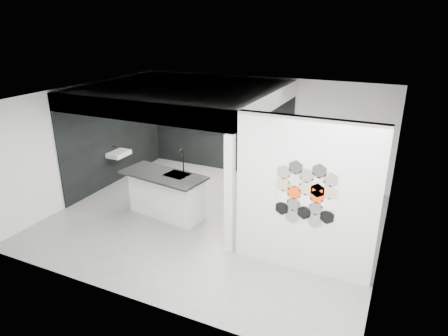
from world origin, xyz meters
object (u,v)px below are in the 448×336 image
stockpot (180,119)px  glass_vase (265,130)px  glass_bowl (265,130)px  partition_panel (305,198)px  kitchen_island (166,193)px  wall_basin (119,154)px  kettle (251,128)px  utensil_cup (194,122)px  bottle_dark (206,123)px

stockpot → glass_vase: (2.70, 0.00, -0.01)m
glass_bowl → partition_panel: bearing=-61.8°
kitchen_island → stockpot: size_ratio=9.87×
wall_basin → stockpot: stockpot is taller
kitchen_island → glass_bowl: kitchen_island is taller
stockpot → kettle: 2.28m
kitchen_island → kettle: 3.33m
utensil_cup → glass_bowl: bearing=0.0°
partition_panel → stockpot: bearing=141.0°
kettle → bottle_dark: size_ratio=1.05×
partition_panel → wall_basin: (-5.46, 1.80, -0.55)m
partition_panel → wall_basin: partition_panel is taller
glass_vase → glass_bowl: bearing=0.0°
wall_basin → glass_bowl: 4.00m
kitchen_island → stockpot: bearing=122.9°
stockpot → glass_vase: bearing=0.0°
kitchen_island → glass_vase: size_ratio=13.62×
partition_panel → wall_basin: 5.78m
kettle → utensil_cup: 1.82m
partition_panel → kitchen_island: size_ratio=1.36×
glass_vase → bottle_dark: bearing=180.0°
kitchen_island → glass_bowl: 3.45m
kettle → bottle_dark: (-1.40, 0.00, 0.01)m
kitchen_island → kettle: bearing=83.0°
stockpot → bottle_dark: stockpot is taller
partition_panel → kettle: bearing=122.8°
partition_panel → utensil_cup: bearing=138.2°
kitchen_island → utensil_cup: kitchen_island is taller
stockpot → utensil_cup: 0.46m
kettle → bottle_dark: 1.40m
kettle → glass_vase: glass_vase is taller
kitchen_island → glass_bowl: bearing=76.1°
glass_bowl → utensil_cup: bearing=180.0°
glass_vase → utensil_cup: 2.24m
wall_basin → utensil_cup: bearing=60.9°
partition_panel → bottle_dark: (-3.89, 3.87, -0.01)m
kitchen_island → glass_bowl: size_ratio=13.85×
utensil_cup → bottle_dark: bearing=0.0°
kettle → utensil_cup: (-1.82, 0.00, -0.01)m
glass_vase → utensil_cup: (-2.24, 0.00, -0.02)m
partition_panel → kettle: partition_panel is taller
kitchen_island → bottle_dark: size_ratio=13.73×
glass_bowl → bottle_dark: (-1.82, 0.00, 0.02)m
kitchen_island → glass_vase: kitchen_island is taller
partition_panel → glass_vase: bearing=118.2°
glass_vase → bottle_dark: size_ratio=1.01×
bottle_dark → glass_bowl: bearing=0.0°
wall_basin → kitchen_island: size_ratio=0.29×
kitchen_island → stockpot: kitchen_island is taller
bottle_dark → utensil_cup: bearing=180.0°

